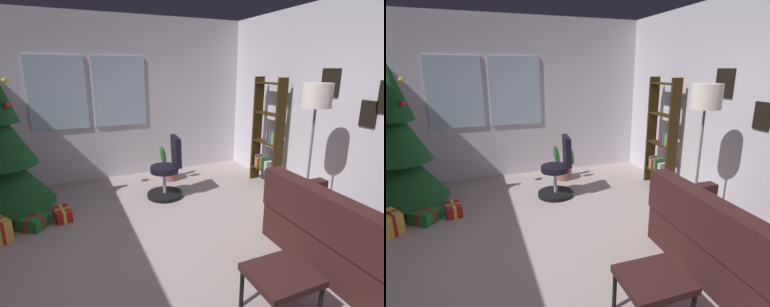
% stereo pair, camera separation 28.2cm
% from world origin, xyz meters
% --- Properties ---
extents(ground_plane, '(5.05, 5.79, 0.10)m').
position_xyz_m(ground_plane, '(0.00, 0.00, -0.05)').
color(ground_plane, '#A3928F').
extents(wall_back_with_windows, '(5.05, 0.12, 2.86)m').
position_xyz_m(wall_back_with_windows, '(-0.02, 2.94, 1.43)').
color(wall_back_with_windows, silver).
rests_on(wall_back_with_windows, ground_plane).
extents(wall_right_with_frames, '(0.12, 5.79, 2.86)m').
position_xyz_m(wall_right_with_frames, '(2.57, -0.00, 1.43)').
color(wall_right_with_frames, silver).
rests_on(wall_right_with_frames, ground_plane).
extents(couch, '(1.58, 1.96, 0.85)m').
position_xyz_m(couch, '(1.76, -0.99, 0.30)').
color(couch, '#361919').
rests_on(couch, ground_plane).
extents(footstool, '(0.52, 0.47, 0.42)m').
position_xyz_m(footstool, '(0.60, -1.00, 0.36)').
color(footstool, '#361919').
rests_on(footstool, ground_plane).
extents(holiday_tree, '(1.13, 1.13, 2.52)m').
position_xyz_m(holiday_tree, '(-1.62, 1.90, 0.84)').
color(holiday_tree, '#4C331E').
rests_on(holiday_tree, ground_plane).
extents(gift_box_red, '(0.25, 0.34, 0.16)m').
position_xyz_m(gift_box_red, '(-0.99, 1.48, 0.08)').
color(gift_box_red, red).
rests_on(gift_box_red, ground_plane).
extents(gift_box_green, '(0.41, 0.40, 0.18)m').
position_xyz_m(gift_box_green, '(-1.34, 1.39, 0.08)').
color(gift_box_green, '#1E722D').
rests_on(gift_box_green, ground_plane).
extents(gift_box_gold, '(0.37, 0.39, 0.28)m').
position_xyz_m(gift_box_gold, '(-1.71, 1.21, 0.14)').
color(gift_box_gold, gold).
rests_on(gift_box_gold, ground_plane).
extents(office_chair, '(0.56, 0.56, 0.96)m').
position_xyz_m(office_chair, '(0.57, 1.65, 0.37)').
color(office_chair, black).
rests_on(office_chair, ground_plane).
extents(bookshelf, '(0.18, 0.64, 1.83)m').
position_xyz_m(bookshelf, '(2.31, 1.48, 0.81)').
color(bookshelf, '#30200B').
rests_on(bookshelf, ground_plane).
extents(floor_lamp, '(0.35, 0.35, 1.81)m').
position_xyz_m(floor_lamp, '(1.87, 0.07, 1.53)').
color(floor_lamp, slate).
rests_on(floor_lamp, ground_plane).
extents(potted_plant, '(0.46, 0.35, 0.70)m').
position_xyz_m(potted_plant, '(0.87, 2.35, 0.24)').
color(potted_plant, '#8C5648').
rests_on(potted_plant, ground_plane).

